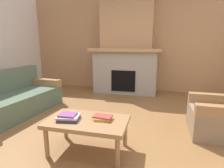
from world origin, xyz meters
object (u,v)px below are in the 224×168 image
Objects in this scene: armchair at (221,116)px; coffee_table at (87,124)px; fireplace at (126,51)px; couch at (14,99)px.

coffee_table is (-1.78, -0.91, 0.08)m from armchair.
fireplace reaches higher than couch.
coffee_table is at bearing -88.94° from fireplace.
fireplace is at bearing 50.52° from couch.
couch is at bearing -129.48° from fireplace.
fireplace is 3.20m from coffee_table.
coffee_table is at bearing -152.90° from armchair.
armchair reaches higher than coffee_table.
fireplace is 2.70× the size of coffee_table.
fireplace is 3.00m from couch.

